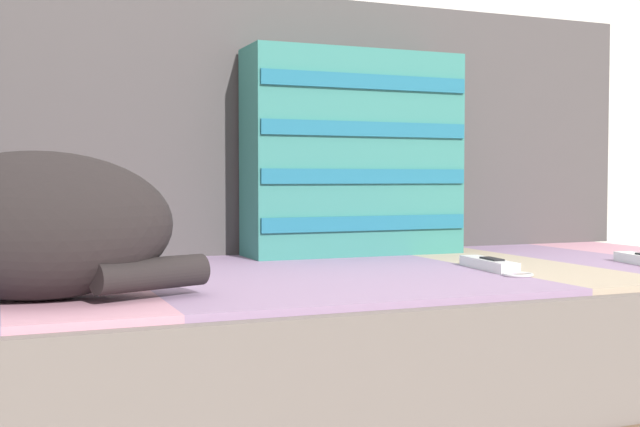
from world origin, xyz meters
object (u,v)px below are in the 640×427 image
(couch, at_px, (249,373))
(sleeping_cat, at_px, (26,230))
(throw_pillow_striped, at_px, (353,154))
(game_remote_far, at_px, (491,265))

(couch, bearing_deg, sleeping_cat, -149.86)
(throw_pillow_striped, xyz_separation_m, game_remote_far, (0.10, -0.35, -0.20))
(throw_pillow_striped, distance_m, game_remote_far, 0.42)
(sleeping_cat, relative_size, game_remote_far, 2.02)
(throw_pillow_striped, height_order, game_remote_far, throw_pillow_striped)
(couch, xyz_separation_m, sleeping_cat, (-0.36, -0.21, 0.27))
(couch, relative_size, throw_pillow_striped, 4.61)
(throw_pillow_striped, bearing_deg, sleeping_cat, -147.16)
(couch, xyz_separation_m, throw_pillow_striped, (0.29, 0.21, 0.39))
(game_remote_far, bearing_deg, throw_pillow_striped, 106.39)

